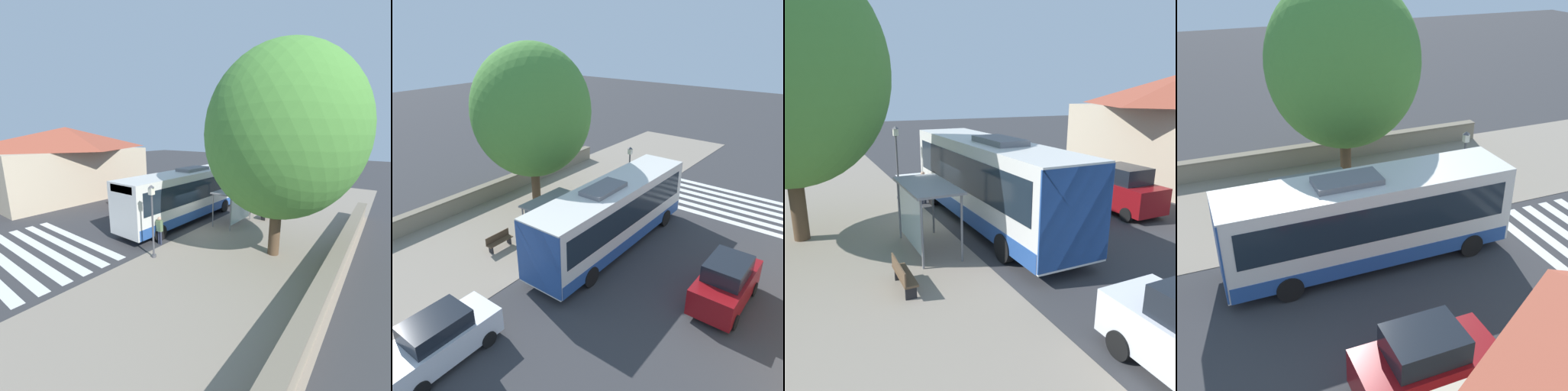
# 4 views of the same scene
# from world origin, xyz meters

# --- Properties ---
(ground_plane) EXTENTS (120.00, 120.00, 0.00)m
(ground_plane) POSITION_xyz_m (0.00, 0.00, 0.00)
(ground_plane) COLOR #353538
(ground_plane) RESTS_ON ground
(sidewalk_plaza) EXTENTS (9.00, 44.00, 0.02)m
(sidewalk_plaza) POSITION_xyz_m (-4.50, 0.00, 0.01)
(sidewalk_plaza) COLOR gray
(sidewalk_plaza) RESTS_ON ground
(crosswalk_stripes) EXTENTS (9.00, 5.25, 0.01)m
(crosswalk_stripes) POSITION_xyz_m (5.00, 7.89, 0.00)
(crosswalk_stripes) COLOR silver
(crosswalk_stripes) RESTS_ON ground
(stone_wall) EXTENTS (0.60, 20.00, 1.13)m
(stone_wall) POSITION_xyz_m (-8.55, 0.00, 0.57)
(stone_wall) COLOR gray
(stone_wall) RESTS_ON ground
(bus) EXTENTS (2.66, 11.33, 3.84)m
(bus) POSITION_xyz_m (1.83, -1.34, 1.98)
(bus) COLOR silver
(bus) RESTS_ON ground
(bus_shelter) EXTENTS (1.66, 3.29, 2.44)m
(bus_shelter) POSITION_xyz_m (-1.47, -2.73, 2.03)
(bus_shelter) COLOR slate
(bus_shelter) RESTS_ON ground
(pedestrian) EXTENTS (0.34, 0.22, 1.68)m
(pedestrian) POSITION_xyz_m (0.25, 3.01, 0.99)
(pedestrian) COLOR #2D3347
(pedestrian) RESTS_ON ground
(bench) EXTENTS (0.40, 1.57, 0.88)m
(bench) POSITION_xyz_m (-2.91, -5.25, 0.47)
(bench) COLOR brown
(bench) RESTS_ON ground
(street_lamp_near) EXTENTS (0.28, 0.28, 3.86)m
(street_lamp_near) POSITION_xyz_m (-0.69, 4.40, 2.31)
(street_lamp_near) COLOR #4C4C51
(street_lamp_near) RESTS_ON ground
(shade_tree) EXTENTS (7.52, 7.52, 10.39)m
(shade_tree) POSITION_xyz_m (-5.50, 0.27, 6.25)
(shade_tree) COLOR brown
(shade_tree) RESTS_ON ground
(parked_car_behind_bus) EXTENTS (1.83, 4.27, 1.93)m
(parked_car_behind_bus) POSITION_xyz_m (1.38, -11.54, 0.94)
(parked_car_behind_bus) COLOR silver
(parked_car_behind_bus) RESTS_ON ground
(parked_car_far_lane) EXTENTS (1.99, 4.06, 2.21)m
(parked_car_far_lane) POSITION_xyz_m (8.38, -2.25, 1.05)
(parked_car_far_lane) COLOR maroon
(parked_car_far_lane) RESTS_ON ground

